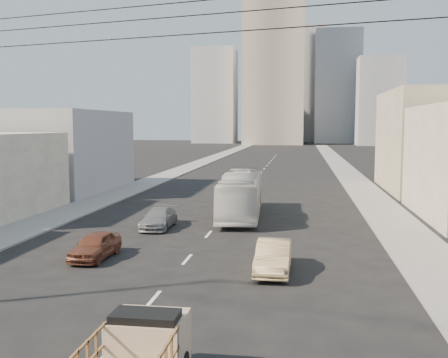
% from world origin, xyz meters
% --- Properties ---
extents(sidewalk_left, '(3.50, 180.00, 0.12)m').
position_xyz_m(sidewalk_left, '(-11.75, 70.00, 0.06)').
color(sidewalk_left, gray).
rests_on(sidewalk_left, ground).
extents(sidewalk_right, '(3.50, 180.00, 0.12)m').
position_xyz_m(sidewalk_right, '(11.75, 70.00, 0.06)').
color(sidewalk_right, gray).
rests_on(sidewalk_right, ground).
extents(lane_dashes, '(0.15, 104.00, 0.01)m').
position_xyz_m(lane_dashes, '(0.00, 53.00, 0.01)').
color(lane_dashes, silver).
rests_on(lane_dashes, ground).
extents(flatbed_pickup, '(1.95, 4.41, 1.90)m').
position_xyz_m(flatbed_pickup, '(1.67, 0.77, 1.09)').
color(flatbed_pickup, tan).
rests_on(flatbed_pickup, ground).
extents(city_bus, '(3.29, 11.57, 3.19)m').
position_xyz_m(city_bus, '(1.24, 26.39, 1.59)').
color(city_bus, beige).
rests_on(city_bus, ground).
extents(sedan_brown, '(1.69, 3.91, 1.31)m').
position_xyz_m(sedan_brown, '(-4.53, 13.49, 0.66)').
color(sedan_brown, brown).
rests_on(sedan_brown, ground).
extents(sedan_tan, '(1.54, 4.32, 1.42)m').
position_xyz_m(sedan_tan, '(4.33, 12.37, 0.71)').
color(sedan_tan, tan).
rests_on(sedan_tan, ground).
extents(sedan_grey, '(1.82, 4.36, 1.26)m').
position_xyz_m(sedan_grey, '(-3.51, 21.46, 0.63)').
color(sedan_grey, slate).
rests_on(sedan_grey, ground).
extents(overhead_wires, '(23.01, 5.02, 0.72)m').
position_xyz_m(overhead_wires, '(0.00, 1.50, 8.97)').
color(overhead_wires, black).
rests_on(overhead_wires, ground).
extents(bldg_left_far, '(12.00, 16.00, 8.00)m').
position_xyz_m(bldg_left_far, '(-19.50, 39.00, 4.00)').
color(bldg_left_far, '#969699').
rests_on(bldg_left_far, ground).
extents(high_rise_tower, '(20.00, 20.00, 60.00)m').
position_xyz_m(high_rise_tower, '(-4.00, 170.00, 30.00)').
color(high_rise_tower, gray).
rests_on(high_rise_tower, ground).
extents(midrise_ne, '(16.00, 16.00, 40.00)m').
position_xyz_m(midrise_ne, '(18.00, 185.00, 20.00)').
color(midrise_ne, '#979B9F').
rests_on(midrise_ne, ground).
extents(midrise_nw, '(15.00, 15.00, 34.00)m').
position_xyz_m(midrise_nw, '(-26.00, 180.00, 17.00)').
color(midrise_nw, '#979B9F').
rests_on(midrise_nw, ground).
extents(midrise_back, '(18.00, 18.00, 44.00)m').
position_xyz_m(midrise_back, '(6.00, 200.00, 22.00)').
color(midrise_back, '#969699').
rests_on(midrise_back, ground).
extents(midrise_east, '(14.00, 14.00, 28.00)m').
position_xyz_m(midrise_east, '(30.00, 165.00, 14.00)').
color(midrise_east, '#979B9F').
rests_on(midrise_east, ground).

